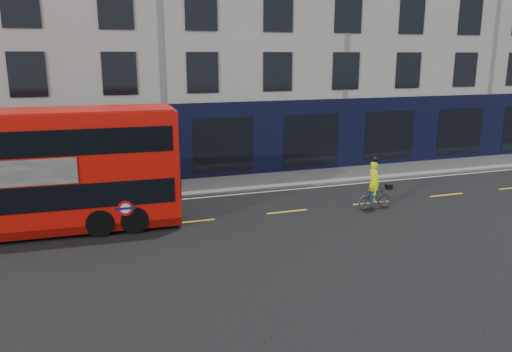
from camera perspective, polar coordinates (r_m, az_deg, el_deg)
name	(u,v)px	position (r m, az deg, el deg)	size (l,w,h in m)	color
ground	(201,234)	(18.35, -6.34, -6.64)	(120.00, 120.00, 0.00)	black
pavement	(171,189)	(24.44, -9.63, -1.44)	(60.00, 3.00, 0.12)	slate
kerb	(177,197)	(23.01, -9.03, -2.35)	(60.00, 0.12, 0.13)	slate
building_terrace	(148,34)	(30.03, -12.27, 15.54)	(50.00, 10.07, 15.00)	#B6B3AC
road_edge_line	(178,200)	(22.74, -8.90, -2.70)	(58.00, 0.10, 0.01)	silver
lane_dashes	(192,222)	(19.73, -7.28, -5.19)	(58.00, 0.12, 0.01)	yellow
bus	(22,172)	(19.64, -25.21, 0.45)	(11.19, 2.95, 4.47)	red
cyclist	(374,191)	(21.60, 13.39, -1.68)	(1.62, 0.64, 2.25)	#494C4E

